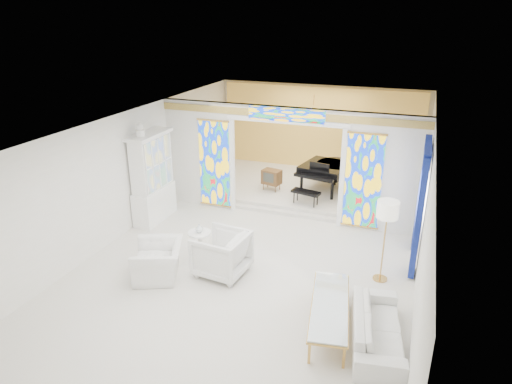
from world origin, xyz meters
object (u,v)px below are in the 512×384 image
at_px(sofa, 377,328).
at_px(tv_console, 272,177).
at_px(armchair_right, 221,254).
at_px(grand_piano, 331,169).
at_px(armchair_left, 158,261).
at_px(coffee_table, 330,306).
at_px(china_cabinet, 153,178).

xyz_separation_m(sofa, tv_console, (-3.78, 5.74, 0.29)).
relative_size(armchair_right, grand_piano, 0.41).
bearing_deg(grand_piano, armchair_right, -91.54).
xyz_separation_m(armchair_right, grand_piano, (1.23, 5.26, 0.37)).
bearing_deg(armchair_left, armchair_right, 90.97).
height_order(armchair_right, tv_console, armchair_right).
relative_size(armchair_right, tv_console, 1.64).
xyz_separation_m(armchair_right, coffee_table, (2.51, -0.98, -0.04)).
relative_size(china_cabinet, armchair_left, 2.45).
bearing_deg(tv_console, armchair_left, -86.47).
xyz_separation_m(china_cabinet, sofa, (6.17, -3.03, -0.87)).
distance_m(armchair_right, tv_console, 4.64).
distance_m(armchair_left, grand_piano, 6.31).
bearing_deg(china_cabinet, coffee_table, -28.40).
relative_size(armchair_right, coffee_table, 0.47).
bearing_deg(armchair_right, coffee_table, 74.69).
bearing_deg(china_cabinet, armchair_left, -56.80).
bearing_deg(armchair_right, grand_piano, 172.77).
bearing_deg(coffee_table, grand_piano, 101.68).
xyz_separation_m(armchair_left, coffee_table, (3.72, -0.43, 0.07)).
bearing_deg(china_cabinet, sofa, -26.18).
distance_m(china_cabinet, grand_piano, 5.26).
bearing_deg(coffee_table, sofa, -10.26).
bearing_deg(china_cabinet, tv_console, 48.67).
bearing_deg(coffee_table, armchair_right, 158.79).
bearing_deg(armchair_left, china_cabinet, -170.36).
distance_m(sofa, coffee_table, 0.86).
distance_m(sofa, tv_console, 6.88).
distance_m(armchair_right, sofa, 3.54).
height_order(coffee_table, tv_console, tv_console).
xyz_separation_m(china_cabinet, tv_console, (2.39, 2.71, -0.58)).
height_order(china_cabinet, grand_piano, china_cabinet).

